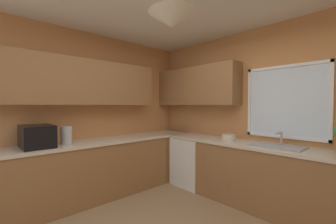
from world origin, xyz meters
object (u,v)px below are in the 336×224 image
Objects in this scene: kettle at (66,135)px; sink_assembly at (277,146)px; dishwasher at (193,161)px; microwave at (37,136)px; bowl at (229,137)px.

kettle is 2.89m from sink_assembly.
dishwasher is at bearing 72.04° from kettle.
microwave reaches higher than sink_assembly.
microwave is at bearing -105.82° from dishwasher.
microwave is (-0.66, -2.33, 0.61)m from dishwasher.
dishwasher is at bearing 74.18° from microwave.
microwave is 0.36m from kettle.
kettle is at bearing -124.12° from bowl.
sink_assembly is at bearing 0.48° from bowl.
bowl is at bearing 55.88° from kettle.
kettle reaches higher than sink_assembly.
microwave is 2.21× the size of bowl.
dishwasher is 1.51m from sink_assembly.
kettle is at bearing -135.92° from sink_assembly.
bowl is (-0.72, -0.01, 0.03)m from sink_assembly.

